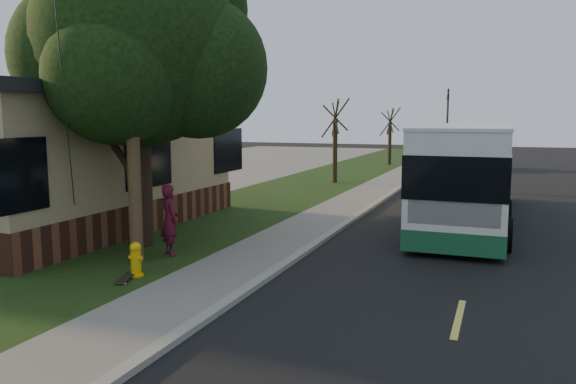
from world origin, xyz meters
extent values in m
plane|color=black|center=(0.00, 0.00, 0.00)|extent=(120.00, 120.00, 0.00)
cube|color=black|center=(4.00, 10.00, 0.01)|extent=(8.00, 80.00, 0.01)
cube|color=gray|center=(0.00, 10.00, 0.06)|extent=(0.25, 80.00, 0.12)
cube|color=slate|center=(-1.00, 10.00, 0.04)|extent=(2.00, 80.00, 0.08)
cube|color=black|center=(-4.50, 10.00, 0.04)|extent=(5.00, 80.00, 0.07)
cube|color=slate|center=(-14.50, 10.00, 0.02)|extent=(15.00, 80.00, 0.04)
cylinder|color=#F6B40C|center=(-2.60, 0.00, 0.35)|extent=(0.22, 0.22, 0.55)
sphere|color=#F6B40C|center=(-2.60, 0.00, 0.69)|extent=(0.24, 0.24, 0.24)
cylinder|color=#F6B40C|center=(-2.60, 0.00, 0.47)|extent=(0.30, 0.10, 0.10)
cylinder|color=#F6B40C|center=(-2.60, 0.00, 0.47)|extent=(0.10, 0.18, 0.10)
cylinder|color=#F6B40C|center=(-2.60, 0.00, 0.09)|extent=(0.32, 0.32, 0.04)
cylinder|color=#473321|center=(-3.30, 1.00, 4.57)|extent=(0.30, 0.30, 9.00)
cylinder|color=#2D2D30|center=(-4.20, -0.10, 3.80)|extent=(2.52, 3.21, 7.60)
cylinder|color=black|center=(-4.20, 2.50, 2.07)|extent=(0.56, 0.56, 4.00)
sphere|color=black|center=(-4.20, 2.50, 5.27)|extent=(5.20, 5.20, 5.20)
sphere|color=black|center=(-2.80, 3.10, 4.67)|extent=(3.60, 3.60, 3.60)
sphere|color=black|center=(-5.40, 2.10, 4.97)|extent=(3.80, 3.80, 3.80)
sphere|color=black|center=(-3.90, 1.20, 4.37)|extent=(3.20, 3.20, 3.20)
sphere|color=black|center=(-4.80, 3.90, 5.67)|extent=(3.40, 3.40, 3.40)
sphere|color=black|center=(-3.30, 3.70, 6.27)|extent=(3.00, 3.00, 3.00)
cylinder|color=black|center=(-3.50, 18.00, 1.72)|extent=(0.24, 0.24, 3.30)
cylinder|color=black|center=(-3.50, 18.00, 3.37)|extent=(1.38, 0.57, 2.01)
cylinder|color=black|center=(-3.50, 18.00, 3.37)|extent=(0.74, 1.21, 1.58)
cylinder|color=black|center=(-3.50, 18.00, 3.37)|extent=(0.65, 1.05, 1.95)
cylinder|color=black|center=(-3.50, 18.00, 3.37)|extent=(1.28, 0.53, 1.33)
cylinder|color=black|center=(-3.50, 18.00, 3.37)|extent=(0.75, 1.21, 1.70)
cylinder|color=black|center=(-3.00, 30.00, 1.58)|extent=(0.24, 0.24, 3.03)
cylinder|color=black|center=(-3.00, 30.00, 3.10)|extent=(1.38, 0.57, 2.01)
cylinder|color=black|center=(-3.00, 30.00, 3.10)|extent=(0.74, 1.21, 1.58)
cylinder|color=black|center=(-3.00, 30.00, 3.10)|extent=(0.65, 1.05, 1.95)
cylinder|color=black|center=(-3.00, 30.00, 3.10)|extent=(1.28, 0.53, 1.33)
cylinder|color=black|center=(-3.00, 30.00, 3.10)|extent=(0.75, 1.21, 1.70)
cylinder|color=#2D2D30|center=(0.50, 34.00, 2.75)|extent=(0.16, 0.16, 5.50)
imported|color=black|center=(0.50, 34.00, 4.50)|extent=(0.18, 0.22, 1.10)
cube|color=silver|center=(3.54, 9.72, 1.79)|extent=(2.42, 11.64, 2.62)
cube|color=#185633|center=(3.54, 9.72, 0.44)|extent=(2.44, 11.66, 0.53)
cube|color=black|center=(3.54, 9.72, 1.99)|extent=(2.46, 11.68, 1.07)
cube|color=black|center=(3.54, 3.93, 1.65)|extent=(2.12, 0.06, 1.55)
cube|color=yellow|center=(3.54, 3.94, 2.96)|extent=(1.55, 0.06, 0.34)
cube|color=#FFF2CC|center=(2.81, 3.92, 0.53)|extent=(0.24, 0.04, 0.15)
cube|color=#FFF2CC|center=(4.27, 3.92, 0.53)|extent=(0.24, 0.04, 0.15)
cube|color=silver|center=(3.54, 9.72, 3.12)|extent=(2.47, 11.69, 0.08)
cylinder|color=black|center=(2.33, 5.45, 0.45)|extent=(0.27, 0.89, 0.89)
cylinder|color=black|center=(4.75, 5.45, 0.45)|extent=(0.27, 0.89, 0.89)
cylinder|color=black|center=(2.33, 8.75, 0.45)|extent=(0.27, 0.89, 0.89)
cylinder|color=black|center=(4.75, 8.75, 0.45)|extent=(0.27, 0.89, 0.89)
cylinder|color=black|center=(2.33, 13.99, 0.45)|extent=(0.27, 0.89, 0.89)
cylinder|color=black|center=(4.75, 13.99, 0.45)|extent=(0.27, 0.89, 0.89)
imported|color=#531021|center=(-2.94, 1.85, 0.94)|extent=(0.76, 0.71, 1.74)
cube|color=black|center=(-2.61, -0.33, 0.13)|extent=(0.44, 0.81, 0.02)
cylinder|color=silver|center=(-2.52, -0.60, 0.09)|extent=(0.18, 0.10, 0.05)
cylinder|color=silver|center=(-2.70, -0.07, 0.09)|extent=(0.18, 0.10, 0.05)
cube|color=#13321C|center=(-7.53, 7.80, 0.62)|extent=(1.67, 1.53, 1.16)
cube|color=#13321C|center=(-7.53, 7.80, 1.24)|extent=(1.74, 1.59, 0.08)
imported|color=black|center=(3.33, 29.26, 0.71)|extent=(2.18, 4.35, 1.42)
camera|label=1|loc=(4.60, -9.66, 3.44)|focal=35.00mm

